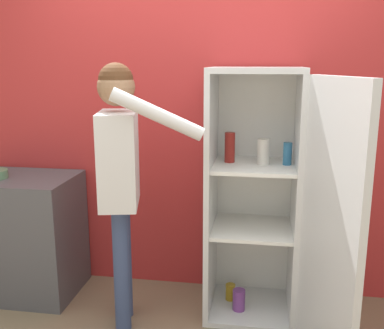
# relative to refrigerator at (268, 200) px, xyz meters

# --- Properties ---
(wall_back) EXTENTS (7.00, 0.06, 2.55)m
(wall_back) POSITION_rel_refrigerator_xyz_m (-0.49, 0.41, 0.45)
(wall_back) COLOR #B72D2D
(wall_back) RESTS_ON ground_plane
(refrigerator) EXTENTS (0.84, 1.10, 1.65)m
(refrigerator) POSITION_rel_refrigerator_xyz_m (0.00, 0.00, 0.00)
(refrigerator) COLOR silver
(refrigerator) RESTS_ON ground_plane
(person) EXTENTS (0.70, 0.52, 1.68)m
(person) POSITION_rel_refrigerator_xyz_m (-0.90, -0.21, 0.26)
(person) COLOR #384770
(person) RESTS_ON ground_plane
(counter) EXTENTS (0.77, 0.57, 0.88)m
(counter) POSITION_rel_refrigerator_xyz_m (-1.76, 0.08, -0.38)
(counter) COLOR #4C4C51
(counter) RESTS_ON ground_plane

